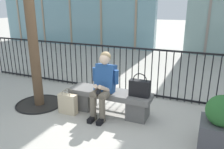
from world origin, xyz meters
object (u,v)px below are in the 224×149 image
shopping_bag (68,104)px  stone_bench (110,100)px  seated_person_with_phone (103,83)px  planter (220,126)px  handbag_on_bench (140,88)px

shopping_bag → stone_bench: bearing=25.4°
stone_bench → seated_person_with_phone: (-0.07, -0.13, 0.38)m
planter → seated_person_with_phone: bearing=170.0°
shopping_bag → planter: (2.62, -0.13, 0.19)m
planter → stone_bench: bearing=165.9°
shopping_bag → planter: 2.63m
stone_bench → planter: (1.89, -0.48, 0.12)m
stone_bench → shopping_bag: 0.81m
shopping_bag → seated_person_with_phone: bearing=18.3°
stone_bench → seated_person_with_phone: size_ratio=1.32×
seated_person_with_phone → handbag_on_bench: size_ratio=2.85×
stone_bench → handbag_on_bench: (0.58, -0.01, 0.34)m
handbag_on_bench → shopping_bag: 1.41m
stone_bench → handbag_on_bench: size_ratio=3.76×
stone_bench → handbag_on_bench: bearing=-1.0°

